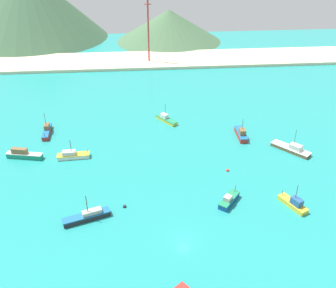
% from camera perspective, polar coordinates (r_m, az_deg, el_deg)
% --- Properties ---
extents(ground, '(260.00, 280.00, 0.50)m').
position_cam_1_polar(ground, '(100.82, 0.24, -2.50)').
color(ground, teal).
extents(fishing_boat_0, '(10.28, 5.17, 6.18)m').
position_cam_1_polar(fishing_boat_0, '(82.87, -12.17, -10.69)').
color(fishing_boat_0, '#232328').
rests_on(fishing_boat_0, ground).
extents(fishing_boat_1, '(10.00, 3.89, 2.87)m').
position_cam_1_polar(fishing_boat_1, '(108.10, -21.16, -1.50)').
color(fishing_boat_1, '#198466').
rests_on(fishing_boat_1, ground).
extents(fishing_boat_2, '(5.11, 7.54, 6.13)m').
position_cam_1_polar(fishing_boat_2, '(88.72, 18.60, -8.57)').
color(fishing_boat_2, gold).
rests_on(fishing_boat_2, ground).
extents(fishing_boat_3, '(8.77, 3.01, 5.52)m').
position_cam_1_polar(fishing_boat_3, '(104.22, -14.34, -1.66)').
color(fishing_boat_3, silver).
rests_on(fishing_boat_3, ground).
extents(fishing_boat_4, '(2.34, 9.31, 6.74)m').
position_cam_1_polar(fishing_boat_4, '(118.58, -17.96, 1.90)').
color(fishing_boat_4, red).
rests_on(fishing_boat_4, ground).
extents(fishing_boat_6, '(6.72, 8.32, 5.85)m').
position_cam_1_polar(fishing_boat_6, '(120.39, -0.31, 3.81)').
color(fishing_boat_6, gold).
rests_on(fishing_boat_6, ground).
extents(fishing_boat_7, '(9.46, 10.28, 6.86)m').
position_cam_1_polar(fishing_boat_7, '(109.54, 18.31, -0.66)').
color(fishing_boat_7, brown).
rests_on(fishing_boat_7, ground).
extents(fishing_boat_8, '(6.00, 6.74, 2.93)m').
position_cam_1_polar(fishing_boat_8, '(86.31, 9.25, -8.42)').
color(fishing_boat_8, '#14478C').
rests_on(fishing_boat_8, ground).
extents(fishing_boat_9, '(2.48, 8.69, 6.03)m').
position_cam_1_polar(fishing_boat_9, '(113.11, 11.08, 1.52)').
color(fishing_boat_9, red).
rests_on(fishing_boat_9, ground).
extents(buoy_0, '(0.80, 0.80, 0.80)m').
position_cam_1_polar(buoy_0, '(97.27, 9.05, -4.00)').
color(buoy_0, red).
rests_on(buoy_0, ground).
extents(buoy_1, '(0.83, 0.83, 0.83)m').
position_cam_1_polar(buoy_1, '(85.12, -6.63, -9.44)').
color(buoy_1, '#232328').
rests_on(buoy_1, ground).
extents(beach_strip, '(247.00, 25.24, 1.20)m').
position_cam_1_polar(beach_strip, '(178.83, -2.39, 12.67)').
color(beach_strip, beige).
rests_on(beach_strip, ground).
extents(hill_west, '(82.64, 82.64, 37.69)m').
position_cam_1_polar(hill_west, '(228.43, -20.56, 19.47)').
color(hill_west, '#3D6042').
rests_on(hill_west, ground).
extents(hill_central, '(56.70, 56.70, 16.57)m').
position_cam_1_polar(hill_central, '(211.76, 0.14, 17.61)').
color(hill_central, '#476B47').
rests_on(hill_central, ground).
extents(radio_tower, '(3.15, 2.52, 31.45)m').
position_cam_1_polar(radio_tower, '(172.22, -3.03, 17.30)').
color(radio_tower, '#B7332D').
rests_on(radio_tower, ground).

